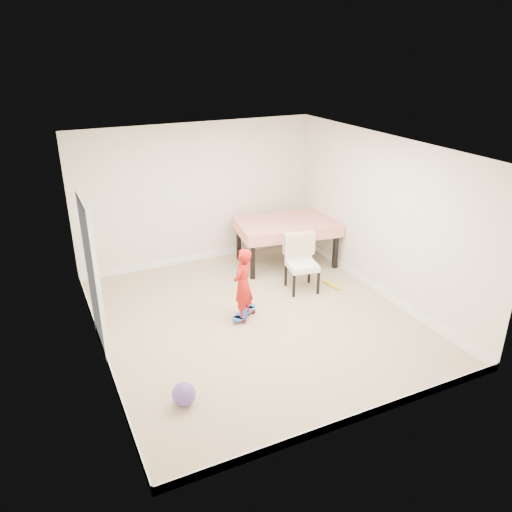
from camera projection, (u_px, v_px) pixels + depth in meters
name	position (u px, v px, depth m)	size (l,w,h in m)	color
ground	(256.00, 319.00, 7.58)	(5.00, 5.00, 0.00)	tan
ceiling	(256.00, 149.00, 6.56)	(4.50, 5.00, 0.04)	silver
wall_back	(198.00, 195.00, 9.12)	(4.50, 0.04, 2.60)	silver
wall_front	(361.00, 321.00, 5.01)	(4.50, 0.04, 2.60)	silver
wall_left	(94.00, 268.00, 6.19)	(0.04, 5.00, 2.60)	silver
wall_right	(382.00, 218.00, 7.94)	(0.04, 5.00, 2.60)	silver
door	(93.00, 278.00, 6.55)	(0.10, 0.94, 2.11)	white
baseboard_back	(200.00, 257.00, 9.62)	(4.50, 0.02, 0.12)	white
baseboard_front	(352.00, 419.00, 5.49)	(4.50, 0.02, 0.12)	white
baseboard_left	(105.00, 352.00, 6.68)	(0.02, 5.00, 0.12)	white
baseboard_right	(375.00, 287.00, 8.44)	(0.02, 5.00, 0.12)	white
dining_table	(286.00, 242.00, 9.33)	(1.79, 1.12, 0.85)	#B4091E
dining_chair	(302.00, 264.00, 8.29)	(0.53, 0.61, 0.96)	beige
skateboard	(244.00, 314.00, 7.62)	(0.58, 0.21, 0.09)	blue
child	(243.00, 287.00, 7.35)	(0.41, 0.27, 1.12)	red
balloon	(184.00, 394.00, 5.76)	(0.28, 0.28, 0.28)	#6545A7
foam_toy	(332.00, 285.00, 8.57)	(0.06, 0.06, 0.40)	yellow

